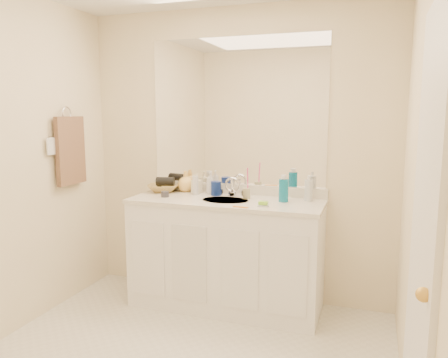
% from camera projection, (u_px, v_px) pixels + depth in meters
% --- Properties ---
extents(wall_back, '(2.60, 0.02, 2.40)m').
position_uv_depth(wall_back, '(237.00, 156.00, 3.64)').
color(wall_back, '#FDECC6').
rests_on(wall_back, floor).
extents(wall_right, '(0.02, 2.60, 2.40)m').
position_uv_depth(wall_right, '(422.00, 191.00, 2.01)').
color(wall_right, '#FDECC6').
rests_on(wall_right, floor).
extents(vanity_cabinet, '(1.50, 0.55, 0.85)m').
position_uv_depth(vanity_cabinet, '(226.00, 255.00, 3.50)').
color(vanity_cabinet, white).
rests_on(vanity_cabinet, floor).
extents(countertop, '(1.52, 0.57, 0.03)m').
position_uv_depth(countertop, '(226.00, 201.00, 3.43)').
color(countertop, white).
rests_on(countertop, vanity_cabinet).
extents(backsplash, '(1.52, 0.03, 0.08)m').
position_uv_depth(backsplash, '(236.00, 189.00, 3.67)').
color(backsplash, silver).
rests_on(backsplash, countertop).
extents(sink_basin, '(0.37, 0.37, 0.02)m').
position_uv_depth(sink_basin, '(225.00, 201.00, 3.41)').
color(sink_basin, beige).
rests_on(sink_basin, countertop).
extents(faucet, '(0.02, 0.02, 0.11)m').
position_uv_depth(faucet, '(232.00, 189.00, 3.57)').
color(faucet, silver).
rests_on(faucet, countertop).
extents(mirror, '(1.48, 0.01, 1.20)m').
position_uv_depth(mirror, '(237.00, 112.00, 3.58)').
color(mirror, white).
rests_on(mirror, wall_back).
extents(blue_mug, '(0.10, 0.10, 0.12)m').
position_uv_depth(blue_mug, '(216.00, 188.00, 3.59)').
color(blue_mug, navy).
rests_on(blue_mug, countertop).
extents(tan_cup, '(0.06, 0.06, 0.08)m').
position_uv_depth(tan_cup, '(246.00, 193.00, 3.45)').
color(tan_cup, tan).
rests_on(tan_cup, countertop).
extents(toothbrush, '(0.01, 0.04, 0.20)m').
position_uv_depth(toothbrush, '(248.00, 180.00, 3.43)').
color(toothbrush, '#FB4294').
rests_on(toothbrush, tan_cup).
extents(mouthwash_bottle, '(0.08, 0.08, 0.17)m').
position_uv_depth(mouthwash_bottle, '(284.00, 190.00, 3.33)').
color(mouthwash_bottle, '#0C719B').
rests_on(mouthwash_bottle, countertop).
extents(clear_pump_bottle, '(0.07, 0.07, 0.16)m').
position_uv_depth(clear_pump_bottle, '(308.00, 190.00, 3.37)').
color(clear_pump_bottle, silver).
rests_on(clear_pump_bottle, countertop).
extents(soap_dish, '(0.10, 0.09, 0.01)m').
position_uv_depth(soap_dish, '(263.00, 205.00, 3.18)').
color(soap_dish, silver).
rests_on(soap_dish, countertop).
extents(green_soap, '(0.06, 0.05, 0.02)m').
position_uv_depth(green_soap, '(263.00, 203.00, 3.18)').
color(green_soap, '#93E537').
rests_on(green_soap, soap_dish).
extents(orange_comb, '(0.12, 0.04, 0.00)m').
position_uv_depth(orange_comb, '(240.00, 207.00, 3.15)').
color(orange_comb, orange).
rests_on(orange_comb, countertop).
extents(dark_jar, '(0.08, 0.08, 0.05)m').
position_uv_depth(dark_jar, '(165.00, 194.00, 3.53)').
color(dark_jar, '#36353C').
rests_on(dark_jar, countertop).
extents(extra_white_bottle, '(0.05, 0.05, 0.16)m').
position_uv_depth(extra_white_bottle, '(195.00, 185.00, 3.61)').
color(extra_white_bottle, silver).
rests_on(extra_white_bottle, countertop).
extents(soap_bottle_white, '(0.08, 0.08, 0.18)m').
position_uv_depth(soap_bottle_white, '(210.00, 183.00, 3.67)').
color(soap_bottle_white, silver).
rests_on(soap_bottle_white, countertop).
extents(soap_bottle_cream, '(0.09, 0.09, 0.16)m').
position_uv_depth(soap_bottle_cream, '(197.00, 183.00, 3.69)').
color(soap_bottle_cream, '#F4ECC7').
rests_on(soap_bottle_cream, countertop).
extents(soap_bottle_yellow, '(0.15, 0.15, 0.18)m').
position_uv_depth(soap_bottle_yellow, '(186.00, 181.00, 3.76)').
color(soap_bottle_yellow, '#FDCA62').
rests_on(soap_bottle_yellow, countertop).
extents(wicker_basket, '(0.32, 0.32, 0.06)m').
position_uv_depth(wicker_basket, '(163.00, 188.00, 3.76)').
color(wicker_basket, '#A48442').
rests_on(wicker_basket, countertop).
extents(hair_dryer, '(0.17, 0.11, 0.08)m').
position_uv_depth(hair_dryer, '(165.00, 181.00, 3.74)').
color(hair_dryer, black).
rests_on(hair_dryer, wicker_basket).
extents(towel_ring, '(0.01, 0.11, 0.11)m').
position_uv_depth(towel_ring, '(67.00, 113.00, 3.50)').
color(towel_ring, silver).
rests_on(towel_ring, wall_left).
extents(hand_towel, '(0.04, 0.32, 0.55)m').
position_uv_depth(hand_towel, '(71.00, 151.00, 3.54)').
color(hand_towel, brown).
rests_on(hand_towel, towel_ring).
extents(switch_plate, '(0.01, 0.08, 0.13)m').
position_uv_depth(switch_plate, '(51.00, 146.00, 3.35)').
color(switch_plate, white).
rests_on(switch_plate, wall_left).
extents(door, '(0.02, 0.82, 2.00)m').
position_uv_depth(door, '(423.00, 253.00, 1.76)').
color(door, white).
rests_on(door, floor).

